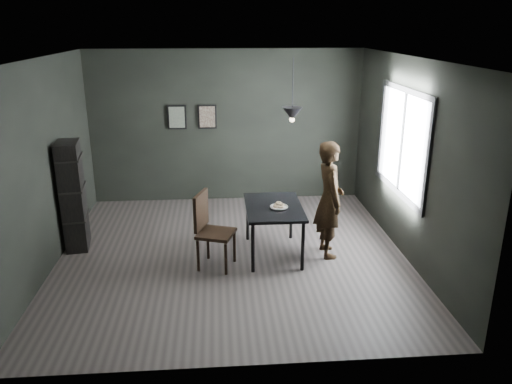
{
  "coord_description": "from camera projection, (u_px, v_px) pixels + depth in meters",
  "views": [
    {
      "loc": [
        -0.18,
        -6.63,
        3.24
      ],
      "look_at": [
        0.35,
        0.05,
        0.95
      ],
      "focal_mm": 35.0,
      "sensor_mm": 36.0,
      "label": 1
    }
  ],
  "objects": [
    {
      "name": "cafe_table",
      "position": [
        274.0,
        211.0,
        7.14
      ],
      "size": [
        0.8,
        1.2,
        0.75
      ],
      "color": "black",
      "rests_on": "ground"
    },
    {
      "name": "shelf_unit",
      "position": [
        73.0,
        196.0,
        7.33
      ],
      "size": [
        0.38,
        0.58,
        1.63
      ],
      "primitive_type": "cube",
      "rotation": [
        0.0,
        0.0,
        0.14
      ],
      "color": "black",
      "rests_on": "ground"
    },
    {
      "name": "white_plate",
      "position": [
        279.0,
        207.0,
        7.05
      ],
      "size": [
        0.23,
        0.23,
        0.01
      ],
      "primitive_type": "cylinder",
      "color": "white",
      "rests_on": "cafe_table"
    },
    {
      "name": "back_wall",
      "position": [
        227.0,
        127.0,
        9.22
      ],
      "size": [
        5.0,
        0.1,
        2.8
      ],
      "primitive_type": "cube",
      "color": "black",
      "rests_on": "ground"
    },
    {
      "name": "wood_chair",
      "position": [
        209.0,
        225.0,
        6.81
      ],
      "size": [
        0.59,
        0.59,
        1.07
      ],
      "rotation": [
        0.0,
        0.0,
        -0.33
      ],
      "color": "black",
      "rests_on": "ground"
    },
    {
      "name": "ground",
      "position": [
        233.0,
        255.0,
        7.31
      ],
      "size": [
        5.0,
        5.0,
        0.0
      ],
      "primitive_type": "plane",
      "color": "#3C3634",
      "rests_on": "ground"
    },
    {
      "name": "framed_print_left",
      "position": [
        177.0,
        117.0,
        9.06
      ],
      "size": [
        0.34,
        0.04,
        0.44
      ],
      "color": "black",
      "rests_on": "ground"
    },
    {
      "name": "woman",
      "position": [
        329.0,
        199.0,
        7.09
      ],
      "size": [
        0.44,
        0.64,
        1.69
      ],
      "primitive_type": "imported",
      "rotation": [
        0.0,
        0.0,
        1.63
      ],
      "color": "black",
      "rests_on": "ground"
    },
    {
      "name": "ceiling",
      "position": [
        229.0,
        58.0,
        6.41
      ],
      "size": [
        5.0,
        5.0,
        0.02
      ],
      "color": "silver",
      "rests_on": "ground"
    },
    {
      "name": "framed_print_right",
      "position": [
        207.0,
        117.0,
        9.1
      ],
      "size": [
        0.34,
        0.04,
        0.44
      ],
      "color": "black",
      "rests_on": "ground"
    },
    {
      "name": "pendant_lamp",
      "position": [
        292.0,
        114.0,
        6.81
      ],
      "size": [
        0.28,
        0.28,
        0.86
      ],
      "color": "black",
      "rests_on": "ground"
    },
    {
      "name": "window_assembly",
      "position": [
        402.0,
        142.0,
        7.17
      ],
      "size": [
        0.04,
        1.96,
        1.56
      ],
      "color": "white",
      "rests_on": "ground"
    },
    {
      "name": "donut_pile",
      "position": [
        279.0,
        205.0,
        7.04
      ],
      "size": [
        0.17,
        0.17,
        0.08
      ],
      "rotation": [
        0.0,
        0.0,
        0.43
      ],
      "color": "beige",
      "rests_on": "white_plate"
    }
  ]
}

